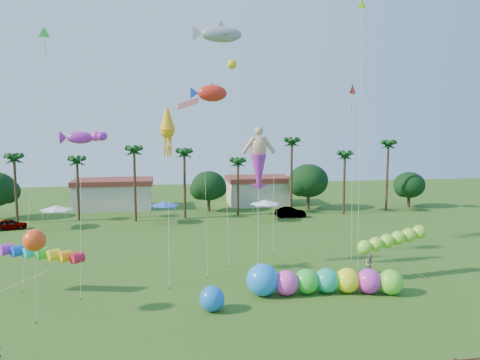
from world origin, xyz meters
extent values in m
plane|color=#285116|center=(0.00, 0.00, 0.00)|extent=(160.00, 160.00, 0.00)
cylinder|color=#3A2819|center=(-26.00, 40.00, 4.50)|extent=(0.36, 0.36, 9.00)
cylinder|color=#3A2819|center=(-18.00, 41.00, 4.25)|extent=(0.36, 0.36, 8.50)
cylinder|color=#3A2819|center=(-10.00, 39.00, 5.00)|extent=(0.36, 0.36, 10.00)
cylinder|color=#3A2819|center=(-3.00, 40.00, 4.75)|extent=(0.36, 0.36, 9.50)
cylinder|color=#3A2819|center=(5.00, 41.00, 4.00)|extent=(0.36, 0.36, 8.00)
cylinder|color=#3A2819|center=(13.00, 40.00, 5.50)|extent=(0.36, 0.36, 11.00)
cylinder|color=#3A2819|center=(21.00, 39.00, 4.50)|extent=(0.36, 0.36, 9.00)
cylinder|color=#3A2819|center=(29.00, 41.00, 5.25)|extent=(0.36, 0.36, 10.50)
sphere|color=#113814|center=(1.00, 45.00, 4.03)|extent=(5.46, 5.46, 5.46)
sphere|color=#113814|center=(17.00, 44.00, 4.65)|extent=(6.30, 6.30, 6.30)
sphere|color=#113814|center=(34.00, 43.00, 3.72)|extent=(5.04, 5.04, 5.04)
cube|color=beige|center=(-14.00, 50.00, 2.00)|extent=(12.00, 7.00, 4.00)
cube|color=beige|center=(10.00, 50.00, 2.00)|extent=(10.00, 7.00, 4.00)
pyramid|color=white|center=(-20.00, 36.00, 2.75)|extent=(3.00, 3.00, 0.60)
pyramid|color=blue|center=(-6.00, 37.00, 2.75)|extent=(3.00, 3.00, 0.60)
pyramid|color=white|center=(8.00, 36.00, 2.75)|extent=(3.00, 3.00, 0.60)
imported|color=#4C4C54|center=(-25.82, 36.20, 0.68)|extent=(4.24, 2.34, 1.37)
imported|color=#4C4C54|center=(12.34, 37.95, 0.74)|extent=(4.67, 2.19, 1.48)
imported|color=gray|center=(12.20, 11.20, 0.92)|extent=(1.05, 0.91, 1.85)
sphere|color=#FF43C5|center=(3.26, 7.24, 1.01)|extent=(2.01, 2.01, 2.01)
sphere|color=green|center=(4.96, 7.32, 1.01)|extent=(2.01, 2.01, 2.01)
sphere|color=#19B491|center=(6.64, 7.25, 1.01)|extent=(2.01, 2.01, 2.01)
sphere|color=#F6FF1A|center=(8.30, 6.99, 1.01)|extent=(2.01, 2.01, 2.01)
sphere|color=#DC33C4|center=(9.93, 6.54, 1.01)|extent=(2.01, 2.01, 2.01)
sphere|color=#62DE31|center=(11.55, 6.02, 1.01)|extent=(2.01, 2.01, 2.01)
sphere|color=#1B84FA|center=(1.38, 7.49, 1.28)|extent=(2.88, 2.88, 2.57)
sphere|color=blue|center=(-2.92, 5.03, 0.93)|extent=(1.86, 1.86, 1.86)
cylinder|color=red|center=(-14.75, 10.27, 3.00)|extent=(6.13, 4.02, 0.89)
cylinder|color=silver|center=(-16.57, 10.64, 1.50)|extent=(6.94, 0.76, 3.03)
ellipsoid|color=#8CE833|center=(10.80, 9.40, 3.00)|extent=(6.87, 2.80, 1.48)
cylinder|color=silver|center=(13.74, 9.19, 1.50)|extent=(5.89, 0.45, 3.02)
cylinder|color=brown|center=(16.69, 8.98, 0.08)|extent=(0.08, 0.08, 0.16)
sphere|color=#FF4614|center=(-15.11, 5.90, 5.58)|extent=(1.81, 1.81, 1.54)
cylinder|color=silver|center=(-15.06, 5.39, 2.79)|extent=(0.12, 1.05, 5.58)
cylinder|color=brown|center=(-15.01, 4.88, 0.08)|extent=(0.08, 0.08, 0.16)
cylinder|color=silver|center=(1.88, 11.63, 5.06)|extent=(0.92, 3.97, 10.13)
cylinder|color=brown|center=(1.43, 9.66, 0.08)|extent=(0.08, 0.08, 0.16)
ellipsoid|color=red|center=(-1.46, 17.06, 16.49)|extent=(4.31, 1.78, 1.75)
cylinder|color=silver|center=(-1.97, 14.77, 8.24)|extent=(1.07, 4.61, 16.49)
cylinder|color=brown|center=(-2.49, 12.48, 0.08)|extent=(0.08, 0.08, 0.16)
ellipsoid|color=gray|center=(-0.07, 20.88, 22.66)|extent=(5.93, 3.34, 2.00)
cylinder|color=silver|center=(-0.10, 18.13, 11.33)|extent=(0.09, 5.52, 22.66)
cylinder|color=brown|center=(-0.13, 15.38, 0.08)|extent=(0.08, 0.08, 0.16)
cone|color=#FFA114|center=(-5.76, 14.79, 12.97)|extent=(1.69, 1.69, 4.09)
cylinder|color=silver|center=(-5.82, 12.50, 6.49)|extent=(0.16, 4.60, 12.98)
cylinder|color=brown|center=(-5.89, 10.21, 0.08)|extent=(0.08, 0.08, 0.16)
ellipsoid|color=purple|center=(-12.98, 13.18, 12.45)|extent=(3.97, 2.46, 1.47)
cylinder|color=silver|center=(-12.86, 11.06, 6.23)|extent=(0.27, 4.26, 12.46)
cylinder|color=brown|center=(-12.74, 8.95, 0.08)|extent=(0.08, 0.08, 0.16)
cone|color=red|center=(13.03, 18.08, 17.00)|extent=(1.26, 0.97, 1.33)
cylinder|color=silver|center=(12.42, 16.22, 8.50)|extent=(1.25, 3.75, 17.01)
cylinder|color=brown|center=(11.81, 14.36, 0.08)|extent=(0.08, 0.08, 0.16)
cone|color=#DEFF1A|center=(12.49, 15.26, 24.69)|extent=(1.11, 0.24, 1.11)
cylinder|color=silver|center=(11.93, 13.57, 12.34)|extent=(1.15, 3.39, 24.69)
cylinder|color=brown|center=(11.37, 11.89, 0.08)|extent=(0.08, 0.08, 0.16)
cone|color=#35E24C|center=(-16.14, 16.41, 21.38)|extent=(1.16, 0.73, 1.17)
cylinder|color=silver|center=(-16.93, 13.91, 10.69)|extent=(1.60, 5.03, 21.39)
cylinder|color=brown|center=(-17.71, 11.41, 0.08)|extent=(0.08, 0.08, 0.16)
cylinder|color=silver|center=(5.49, 20.59, 13.94)|extent=(0.91, 3.05, 27.88)
cylinder|color=brown|center=(5.05, 19.08, 0.08)|extent=(0.08, 0.08, 0.16)
camera|label=1|loc=(-6.44, -27.57, 13.45)|focal=35.00mm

